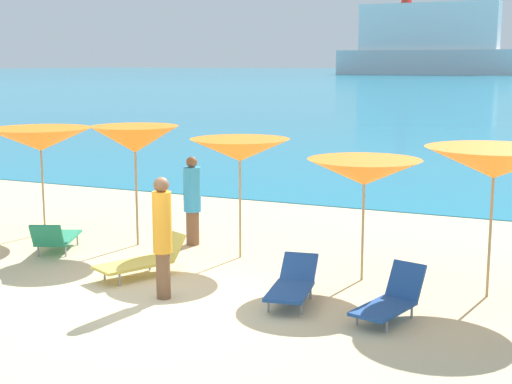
# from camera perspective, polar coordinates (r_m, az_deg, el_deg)

# --- Properties ---
(ground_plane) EXTENTS (50.00, 100.00, 0.30)m
(ground_plane) POSITION_cam_1_polar(r_m,az_deg,el_deg) (20.57, 7.09, -0.64)
(ground_plane) COLOR beige
(umbrella_0) EXTENTS (2.34, 2.34, 2.27)m
(umbrella_0) POSITION_cam_1_polar(r_m,az_deg,el_deg) (16.11, -16.36, 3.93)
(umbrella_0) COLOR #9E7F59
(umbrella_0) RESTS_ON ground_plane
(umbrella_1) EXTENTS (1.79, 1.79, 2.39)m
(umbrella_1) POSITION_cam_1_polar(r_m,az_deg,el_deg) (14.66, -9.37, 4.04)
(umbrella_1) COLOR #9E7F59
(umbrella_1) RESTS_ON ground_plane
(umbrella_2) EXTENTS (1.93, 1.93, 2.24)m
(umbrella_2) POSITION_cam_1_polar(r_m,az_deg,el_deg) (13.52, -1.26, 3.26)
(umbrella_2) COLOR #9E7F59
(umbrella_2) RESTS_ON ground_plane
(umbrella_3) EXTENTS (1.91, 1.91, 2.05)m
(umbrella_3) POSITION_cam_1_polar(r_m,az_deg,el_deg) (12.23, 8.39, 1.52)
(umbrella_3) COLOR #9E7F59
(umbrella_3) RESTS_ON ground_plane
(umbrella_4) EXTENTS (2.20, 2.20, 2.35)m
(umbrella_4) POSITION_cam_1_polar(r_m,az_deg,el_deg) (11.74, 17.97, 2.14)
(umbrella_4) COLOR #9E7F59
(umbrella_4) RESTS_ON ground_plane
(lounge_chair_0) EXTENTS (1.21, 1.64, 0.69)m
(lounge_chair_0) POSITION_cam_1_polar(r_m,az_deg,el_deg) (12.77, -8.72, -5.18)
(lounge_chair_0) COLOR #D8BF4C
(lounge_chair_0) RESTS_ON ground_plane
(lounge_chair_2) EXTENTS (0.86, 1.43, 0.72)m
(lounge_chair_2) POSITION_cam_1_polar(r_m,az_deg,el_deg) (10.78, 10.42, -8.16)
(lounge_chair_2) COLOR #1E478C
(lounge_chair_2) RESTS_ON ground_plane
(lounge_chair_3) EXTENTS (0.80, 1.56, 0.60)m
(lounge_chair_3) POSITION_cam_1_polar(r_m,az_deg,el_deg) (11.34, 2.85, -7.09)
(lounge_chair_3) COLOR #1E478C
(lounge_chair_3) RESTS_ON ground_plane
(lounge_chair_4) EXTENTS (1.13, 1.62, 0.70)m
(lounge_chair_4) POSITION_cam_1_polar(r_m,az_deg,el_deg) (14.67, -15.26, -3.42)
(lounge_chair_4) COLOR #268C66
(lounge_chair_4) RESTS_ON ground_plane
(beachgoer_0) EXTENTS (0.35, 0.35, 1.79)m
(beachgoer_0) POSITION_cam_1_polar(r_m,az_deg,el_deg) (14.72, -4.96, -0.50)
(beachgoer_0) COLOR brown
(beachgoer_0) RESTS_ON ground_plane
(beachgoer_1) EXTENTS (0.30, 0.30, 1.91)m
(beachgoer_1) POSITION_cam_1_polar(r_m,az_deg,el_deg) (11.38, -7.27, -3.18)
(beachgoer_1) COLOR brown
(beachgoer_1) RESTS_ON ground_plane
(cruise_ship) EXTENTS (54.82, 10.98, 24.01)m
(cruise_ship) POSITION_cam_1_polar(r_m,az_deg,el_deg) (230.53, 13.14, 11.17)
(cruise_ship) COLOR silver
(cruise_ship) RESTS_ON ocean_water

